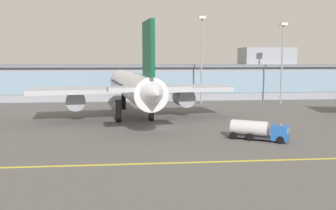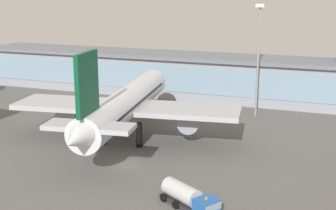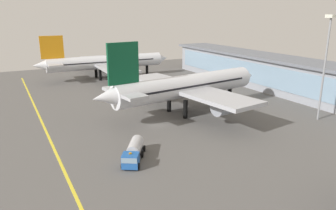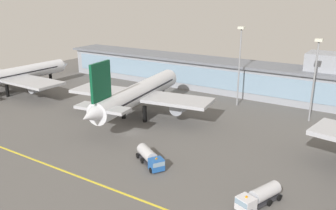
{
  "view_description": "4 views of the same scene",
  "coord_description": "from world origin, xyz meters",
  "px_view_note": "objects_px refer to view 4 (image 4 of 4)",
  "views": [
    {
      "loc": [
        -5.46,
        -64.38,
        12.29
      ],
      "look_at": [
        1.44,
        5.76,
        3.48
      ],
      "focal_mm": 39.48,
      "sensor_mm": 36.0,
      "label": 1
    },
    {
      "loc": [
        29.97,
        -60.87,
        26.56
      ],
      "look_at": [
        2.32,
        12.03,
        6.99
      ],
      "focal_mm": 49.53,
      "sensor_mm": 36.0,
      "label": 2
    },
    {
      "loc": [
        61.05,
        -28.91,
        24.15
      ],
      "look_at": [
        -2.79,
        4.49,
        3.46
      ],
      "focal_mm": 34.67,
      "sensor_mm": 36.0,
      "label": 3
    },
    {
      "loc": [
        50.76,
        -61.78,
        32.42
      ],
      "look_at": [
        3.88,
        11.38,
        4.84
      ],
      "focal_mm": 37.33,
      "sensor_mm": 36.0,
      "label": 4
    }
  ],
  "objects_px": {
    "airliner_near_left": "(9,76)",
    "airliner_near_right": "(139,94)",
    "apron_light_mast_west": "(316,68)",
    "apron_light_mast_centre": "(240,55)",
    "baggage_tug_near": "(258,197)",
    "fuel_tanker_truck": "(150,158)"
  },
  "relations": [
    {
      "from": "airliner_near_left",
      "to": "airliner_near_right",
      "type": "relative_size",
      "value": 1.05
    },
    {
      "from": "apron_light_mast_west",
      "to": "apron_light_mast_centre",
      "type": "bearing_deg",
      "value": 172.68
    },
    {
      "from": "airliner_near_right",
      "to": "baggage_tug_near",
      "type": "distance_m",
      "value": 48.48
    },
    {
      "from": "airliner_near_left",
      "to": "apron_light_mast_west",
      "type": "distance_m",
      "value": 96.34
    },
    {
      "from": "apron_light_mast_west",
      "to": "airliner_near_right",
      "type": "bearing_deg",
      "value": -151.64
    },
    {
      "from": "airliner_near_left",
      "to": "apron_light_mast_west",
      "type": "relative_size",
      "value": 2.34
    },
    {
      "from": "baggage_tug_near",
      "to": "apron_light_mast_centre",
      "type": "bearing_deg",
      "value": -133.9
    },
    {
      "from": "airliner_near_left",
      "to": "apron_light_mast_west",
      "type": "height_order",
      "value": "apron_light_mast_west"
    },
    {
      "from": "apron_light_mast_west",
      "to": "apron_light_mast_centre",
      "type": "relative_size",
      "value": 0.92
    },
    {
      "from": "airliner_near_left",
      "to": "fuel_tanker_truck",
      "type": "bearing_deg",
      "value": -102.64
    },
    {
      "from": "airliner_near_left",
      "to": "fuel_tanker_truck",
      "type": "height_order",
      "value": "airliner_near_left"
    },
    {
      "from": "airliner_near_right",
      "to": "apron_light_mast_centre",
      "type": "height_order",
      "value": "apron_light_mast_centre"
    },
    {
      "from": "fuel_tanker_truck",
      "to": "apron_light_mast_west",
      "type": "relative_size",
      "value": 0.41
    },
    {
      "from": "airliner_near_right",
      "to": "fuel_tanker_truck",
      "type": "xyz_separation_m",
      "value": [
        19.21,
        -21.64,
        -5.15
      ]
    },
    {
      "from": "airliner_near_left",
      "to": "airliner_near_right",
      "type": "bearing_deg",
      "value": -84.15
    },
    {
      "from": "fuel_tanker_truck",
      "to": "apron_light_mast_centre",
      "type": "xyz_separation_m",
      "value": [
        -0.37,
        46.25,
        13.97
      ]
    },
    {
      "from": "baggage_tug_near",
      "to": "airliner_near_right",
      "type": "bearing_deg",
      "value": -98.97
    },
    {
      "from": "fuel_tanker_truck",
      "to": "apron_light_mast_centre",
      "type": "height_order",
      "value": "apron_light_mast_centre"
    },
    {
      "from": "baggage_tug_near",
      "to": "apron_light_mast_west",
      "type": "relative_size",
      "value": 0.43
    },
    {
      "from": "airliner_near_left",
      "to": "baggage_tug_near",
      "type": "relative_size",
      "value": 5.51
    },
    {
      "from": "airliner_near_left",
      "to": "baggage_tug_near",
      "type": "bearing_deg",
      "value": -100.68
    },
    {
      "from": "airliner_near_right",
      "to": "airliner_near_left",
      "type": "bearing_deg",
      "value": 86.56
    }
  ]
}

